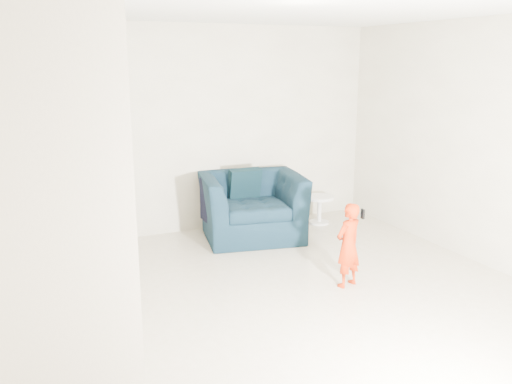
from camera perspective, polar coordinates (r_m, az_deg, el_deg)
floor at (r=5.10m, az=4.12°, el=-12.48°), size 5.50×5.50×0.00m
ceiling at (r=4.59m, az=4.74°, el=19.34°), size 5.50×5.50×0.00m
back_wall at (r=7.16m, az=-6.26°, el=6.48°), size 5.00×0.00×5.00m
right_wall at (r=6.24m, az=25.04°, el=4.19°), size 0.00×5.50×5.50m
armchair at (r=6.98m, az=-0.46°, el=-1.49°), size 1.45×1.33×0.82m
toddler at (r=5.55m, az=9.68°, el=-5.53°), size 0.37×0.29×0.87m
side_table at (r=7.64m, az=6.70°, el=-1.37°), size 0.40×0.40×0.40m
staircase at (r=4.74m, az=-20.91°, el=-3.12°), size 1.02×3.03×3.62m
cushion at (r=7.16m, az=-1.22°, el=0.87°), size 0.43×0.21×0.43m
throw at (r=6.79m, az=-5.09°, el=-1.06°), size 0.05×0.48×0.54m
phone at (r=5.49m, az=11.17°, el=-2.27°), size 0.03×0.05×0.10m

